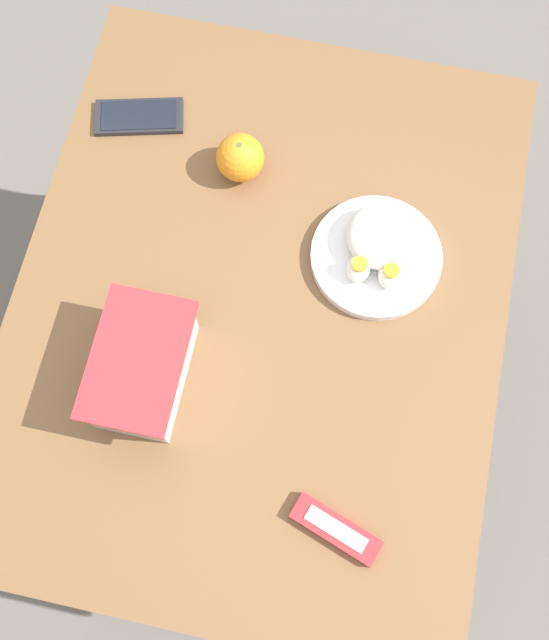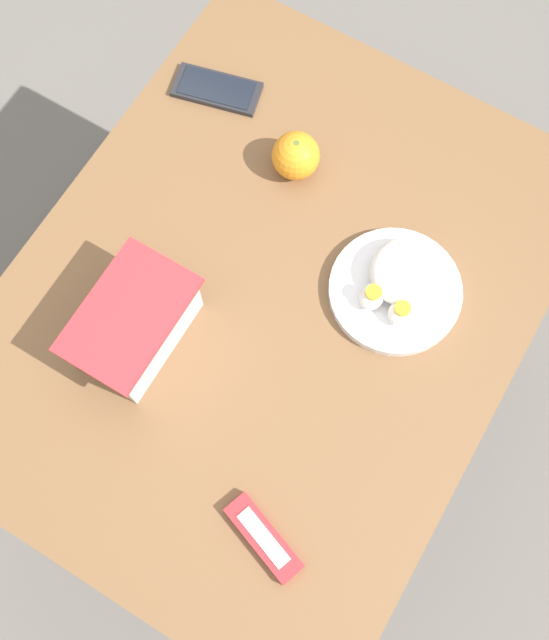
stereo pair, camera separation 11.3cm
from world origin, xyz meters
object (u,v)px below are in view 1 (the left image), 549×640
at_px(orange_fruit, 240,158).
at_px(candy_bar, 336,529).
at_px(rice_plate, 378,250).
at_px(cell_phone, 139,117).
at_px(food_container, 143,369).

relative_size(orange_fruit, candy_bar, 0.57).
bearing_deg(candy_bar, rice_plate, 1.98).
distance_m(rice_plate, cell_phone, 0.47).
bearing_deg(candy_bar, orange_fruit, 25.99).
relative_size(orange_fruit, rice_plate, 0.38).
height_order(food_container, candy_bar, food_container).
xyz_separation_m(food_container, candy_bar, (-0.16, -0.32, -0.04)).
xyz_separation_m(food_container, cell_phone, (0.43, 0.13, -0.04)).
relative_size(orange_fruit, cell_phone, 0.49).
relative_size(food_container, rice_plate, 0.96).
bearing_deg(food_container, cell_phone, 16.95).
height_order(food_container, rice_plate, food_container).
relative_size(rice_plate, candy_bar, 1.51).
height_order(orange_fruit, rice_plate, orange_fruit).
bearing_deg(candy_bar, cell_phone, 37.25).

